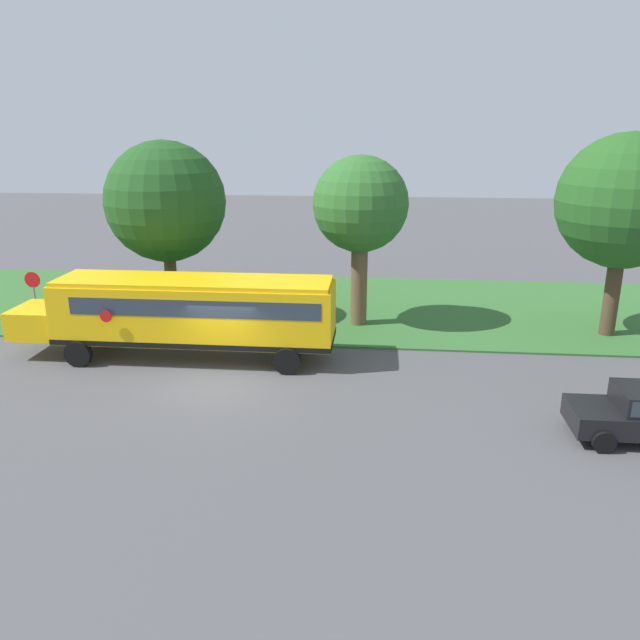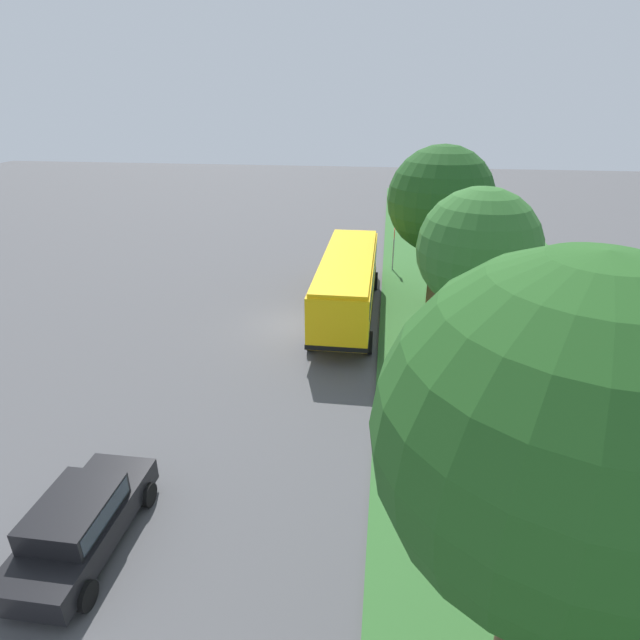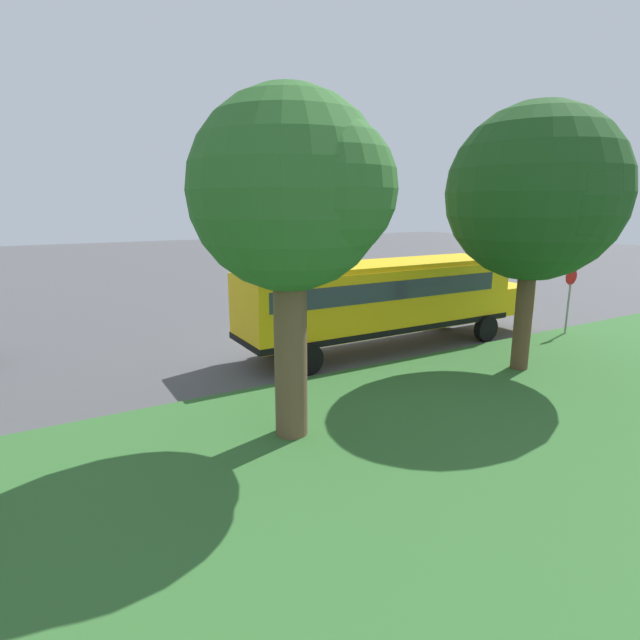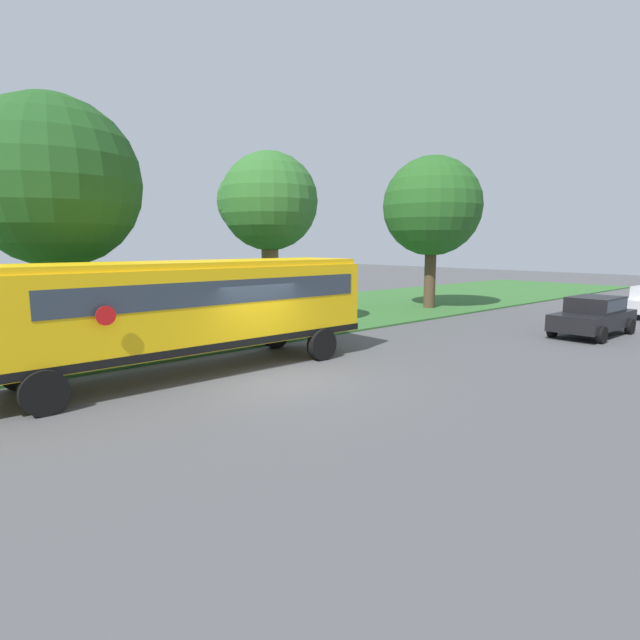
% 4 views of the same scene
% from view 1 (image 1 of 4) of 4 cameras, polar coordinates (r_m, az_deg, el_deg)
% --- Properties ---
extents(ground_plane, '(120.00, 120.00, 0.00)m').
position_cam_1_polar(ground_plane, '(22.26, -9.43, -5.72)').
color(ground_plane, '#4C4C4F').
extents(grass_verge, '(12.00, 80.00, 0.08)m').
position_cam_1_polar(grass_verge, '(31.46, -4.87, 1.46)').
color(grass_verge, '#33662D').
rests_on(grass_verge, ground).
extents(school_bus, '(2.85, 12.42, 3.16)m').
position_cam_1_polar(school_bus, '(24.18, -11.98, 0.86)').
color(school_bus, yellow).
rests_on(school_bus, ground).
extents(oak_tree_beside_bus, '(5.19, 5.18, 8.09)m').
position_cam_1_polar(oak_tree_beside_bus, '(28.29, -13.72, 10.42)').
color(oak_tree_beside_bus, brown).
rests_on(oak_tree_beside_bus, ground).
extents(oak_tree_roadside_mid, '(4.23, 4.12, 7.48)m').
position_cam_1_polar(oak_tree_roadside_mid, '(27.29, 3.51, 10.45)').
color(oak_tree_roadside_mid, brown).
rests_on(oak_tree_roadside_mid, ground).
extents(oak_tree_far_end, '(5.44, 5.44, 8.44)m').
position_cam_1_polar(oak_tree_far_end, '(28.40, 25.93, 9.88)').
color(oak_tree_far_end, '#4C3826').
rests_on(oak_tree_far_end, ground).
extents(stop_sign, '(0.08, 0.68, 2.74)m').
position_cam_1_polar(stop_sign, '(29.20, -24.65, 2.10)').
color(stop_sign, gray).
rests_on(stop_sign, ground).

